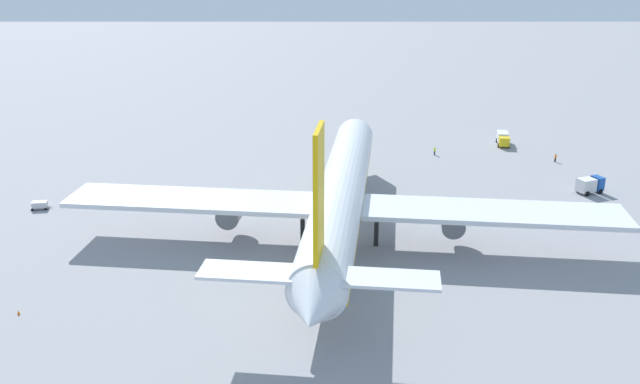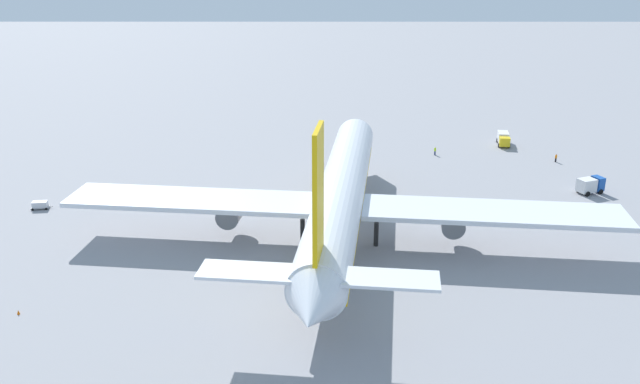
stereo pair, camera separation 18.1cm
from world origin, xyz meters
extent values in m
plane|color=gray|center=(0.00, 0.00, 0.00)|extent=(600.00, 600.00, 0.00)
cylinder|color=silver|center=(0.00, 0.00, 6.98)|extent=(62.24, 13.75, 6.74)
cone|color=silver|center=(33.42, -3.83, 6.98)|extent=(6.11, 7.18, 6.61)
cone|color=silver|center=(-34.09, 3.91, 6.98)|extent=(7.43, 7.13, 6.41)
cube|color=#E5B20C|center=(-28.75, 3.30, 17.32)|extent=(6.02, 1.18, 13.92)
cube|color=silver|center=(-28.46, 10.21, 8.33)|extent=(5.71, 12.21, 0.36)
cube|color=silver|center=(-30.03, -3.50, 8.33)|extent=(5.71, 12.21, 0.36)
cube|color=silver|center=(-0.61, 21.86, 5.97)|extent=(13.11, 37.33, 0.70)
cylinder|color=slate|center=(-0.24, 16.30, 3.91)|extent=(6.16, 4.06, 3.42)
cube|color=silver|center=(-5.54, -21.15, 5.97)|extent=(13.11, 37.33, 0.70)
cylinder|color=slate|center=(-3.92, -15.82, 3.95)|extent=(5.82, 3.94, 3.34)
cylinder|color=black|center=(21.52, -2.47, 1.81)|extent=(0.70, 0.70, 3.61)
cylinder|color=black|center=(-2.46, 5.69, 1.81)|extent=(0.70, 0.70, 3.61)
cylinder|color=black|center=(-3.69, -4.98, 1.81)|extent=(0.70, 0.70, 3.61)
cube|color=#E5B20C|center=(0.00, 0.00, 5.13)|extent=(59.75, 13.14, 0.50)
cube|color=yellow|center=(46.66, -36.51, 1.37)|extent=(2.18, 2.43, 1.85)
cube|color=silver|center=(50.01, -37.01, 1.51)|extent=(4.17, 2.73, 2.12)
cube|color=black|center=(46.01, -36.42, 1.83)|extent=(0.35, 1.82, 0.81)
cylinder|color=black|center=(46.69, -37.62, 0.45)|extent=(0.93, 0.43, 0.90)
cylinder|color=black|center=(47.01, -35.46, 0.45)|extent=(0.93, 0.43, 0.90)
cylinder|color=black|center=(50.66, -38.21, 0.45)|extent=(0.93, 0.43, 0.90)
cylinder|color=black|center=(50.98, -36.06, 0.45)|extent=(0.93, 0.43, 0.90)
cube|color=#194CA5|center=(19.01, -45.79, 1.64)|extent=(2.59, 2.13, 2.38)
cube|color=silver|center=(18.06, -43.49, 1.60)|extent=(3.15, 3.49, 2.30)
cube|color=black|center=(19.19, -46.24, 2.24)|extent=(1.76, 0.79, 1.05)
cylinder|color=black|center=(19.99, -45.24, 0.45)|extent=(0.62, 0.95, 0.90)
cylinder|color=black|center=(17.92, -46.09, 0.45)|extent=(0.62, 0.95, 0.90)
cylinder|color=black|center=(18.86, -42.51, 0.45)|extent=(0.62, 0.95, 0.90)
cylinder|color=black|center=(16.80, -43.36, 0.45)|extent=(0.62, 0.95, 0.90)
cube|color=gray|center=(10.82, 49.50, 0.28)|extent=(1.79, 3.00, 0.15)
cylinder|color=#333338|center=(11.07, 47.80, 0.28)|extent=(0.17, 0.61, 0.08)
cube|color=silver|center=(10.82, 49.50, 0.82)|extent=(1.59, 2.53, 0.95)
cylinder|color=black|center=(11.67, 48.54, 0.20)|extent=(0.18, 0.41, 0.40)
cylinder|color=black|center=(10.28, 48.34, 0.20)|extent=(0.18, 0.41, 0.40)
cylinder|color=black|center=(11.36, 50.66, 0.20)|extent=(0.18, 0.41, 0.40)
cylinder|color=black|center=(9.97, 50.46, 0.20)|extent=(0.18, 0.41, 0.40)
cylinder|color=navy|center=(41.35, -20.73, 0.43)|extent=(0.45, 0.45, 0.86)
cylinder|color=#B2F219|center=(41.35, -20.73, 1.18)|extent=(0.56, 0.56, 0.64)
sphere|color=beige|center=(41.35, -20.73, 1.62)|extent=(0.23, 0.23, 0.23)
cylinder|color=black|center=(36.55, -44.29, 0.41)|extent=(0.41, 0.41, 0.83)
cylinder|color=orange|center=(36.55, -44.29, 1.14)|extent=(0.52, 0.52, 0.62)
sphere|color=#8C6647|center=(36.55, -44.29, 1.56)|extent=(0.22, 0.22, 0.22)
cone|color=orange|center=(-23.09, 38.85, 0.28)|extent=(0.36, 0.36, 0.55)
camera|label=1|loc=(-93.03, 3.24, 41.13)|focal=37.88mm
camera|label=2|loc=(-93.03, 3.06, 41.13)|focal=37.88mm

